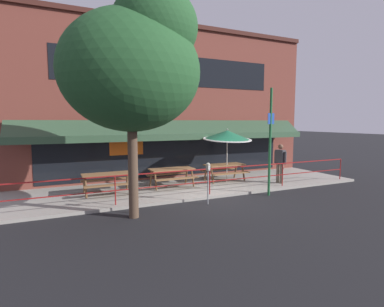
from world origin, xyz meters
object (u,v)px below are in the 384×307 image
(picnic_table_left, at_px, (107,178))
(picnic_table_right, at_px, (225,168))
(picnic_table_centre, at_px, (172,172))
(parking_meter_far, at_px, (208,171))
(street_tree_curbside, at_px, (135,64))
(pedestrian_walking, at_px, (280,161))
(parking_meter_near, at_px, (136,176))
(street_sign_pole, at_px, (270,141))
(patio_umbrella_right, at_px, (227,135))

(picnic_table_left, height_order, picnic_table_right, same)
(picnic_table_centre, xyz_separation_m, parking_meter_far, (0.29, -2.64, 0.44))
(parking_meter_far, height_order, street_tree_curbside, street_tree_curbside)
(pedestrian_walking, bearing_deg, picnic_table_centre, 164.63)
(picnic_table_centre, height_order, parking_meter_far, parking_meter_far)
(parking_meter_near, xyz_separation_m, street_sign_pole, (5.12, 0.10, 0.92))
(parking_meter_far, bearing_deg, parking_meter_near, 179.84)
(patio_umbrella_right, distance_m, parking_meter_far, 3.62)
(picnic_table_left, bearing_deg, patio_umbrella_right, 0.81)
(street_sign_pole, bearing_deg, picnic_table_centre, 139.45)
(pedestrian_walking, bearing_deg, street_tree_curbside, -165.20)
(picnic_table_left, relative_size, street_tree_curbside, 0.28)
(street_sign_pole, distance_m, street_tree_curbside, 5.68)
(picnic_table_centre, bearing_deg, parking_meter_far, -83.65)
(patio_umbrella_right, distance_m, street_tree_curbside, 6.08)
(patio_umbrella_right, xyz_separation_m, pedestrian_walking, (1.97, -1.20, -1.12))
(picnic_table_right, bearing_deg, parking_meter_near, -149.82)
(street_sign_pole, bearing_deg, street_tree_curbside, -174.21)
(patio_umbrella_right, relative_size, parking_meter_near, 1.67)
(picnic_table_left, xyz_separation_m, street_tree_curbside, (0.40, -2.92, 3.68))
(patio_umbrella_right, distance_m, pedestrian_walking, 2.57)
(pedestrian_walking, height_order, parking_meter_near, pedestrian_walking)
(parking_meter_far, relative_size, street_tree_curbside, 0.22)
(patio_umbrella_right, relative_size, street_sign_pole, 0.59)
(picnic_table_centre, height_order, street_tree_curbside, street_tree_curbside)
(picnic_table_left, distance_m, parking_meter_near, 2.58)
(parking_meter_near, relative_size, street_tree_curbside, 0.22)
(picnic_table_centre, xyz_separation_m, parking_meter_near, (-2.16, -2.63, 0.44))
(picnic_table_left, bearing_deg, parking_meter_near, -79.89)
(picnic_table_left, xyz_separation_m, picnic_table_right, (5.22, 0.27, 0.00))
(picnic_table_right, relative_size, patio_umbrella_right, 0.76)
(picnic_table_left, distance_m, picnic_table_right, 5.22)
(picnic_table_right, height_order, pedestrian_walking, pedestrian_walking)
(parking_meter_near, bearing_deg, picnic_table_right, 30.18)
(pedestrian_walking, bearing_deg, patio_umbrella_right, 148.68)
(parking_meter_near, xyz_separation_m, parking_meter_far, (2.46, -0.01, 0.00))
(picnic_table_right, distance_m, street_tree_curbside, 6.85)
(picnic_table_centre, relative_size, patio_umbrella_right, 0.76)
(parking_meter_near, bearing_deg, street_tree_curbside, -96.29)
(picnic_table_left, relative_size, street_sign_pole, 0.45)
(pedestrian_walking, height_order, street_tree_curbside, street_tree_curbside)
(parking_meter_near, distance_m, parking_meter_far, 2.46)
(street_sign_pole, bearing_deg, parking_meter_near, -178.83)
(picnic_table_centre, distance_m, parking_meter_far, 2.69)
(picnic_table_right, xyz_separation_m, parking_meter_near, (-4.77, -2.77, 0.44))
(pedestrian_walking, height_order, parking_meter_far, pedestrian_walking)
(pedestrian_walking, bearing_deg, parking_meter_far, -162.14)
(parking_meter_far, distance_m, street_tree_curbside, 4.11)
(picnic_table_right, distance_m, pedestrian_walking, 2.44)
(picnic_table_right, bearing_deg, parking_meter_far, -129.76)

